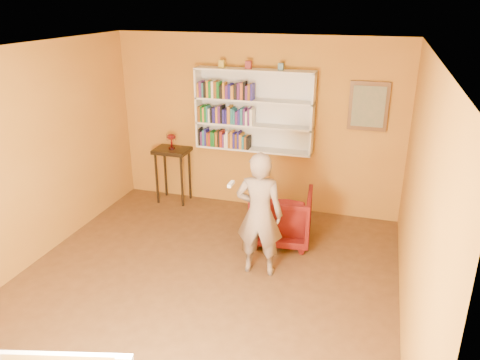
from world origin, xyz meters
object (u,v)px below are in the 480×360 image
ruby_lustre (171,138)px  person (259,214)px  armchair (281,216)px  console_table (172,158)px  bookshelf (255,110)px

ruby_lustre → person: (1.91, -1.69, -0.31)m
ruby_lustre → armchair: bearing=-22.6°
console_table → ruby_lustre: bearing=-26.6°
bookshelf → person: size_ratio=1.16×
console_table → person: person is taller
console_table → person: 2.55m
console_table → ruby_lustre: ruby_lustre is taller
bookshelf → armchair: bookshelf is taller
armchair → person: bearing=77.3°
armchair → person: person is taller
console_table → armchair: (2.00, -0.83, -0.38)m
bookshelf → armchair: (0.66, -0.99, -1.22)m
bookshelf → console_table: size_ratio=1.98×
console_table → person: bearing=-41.5°
ruby_lustre → person: 2.57m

